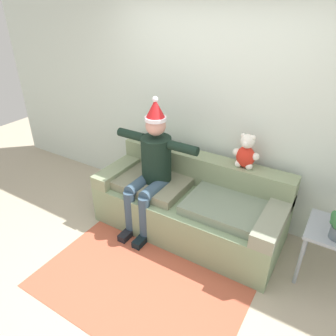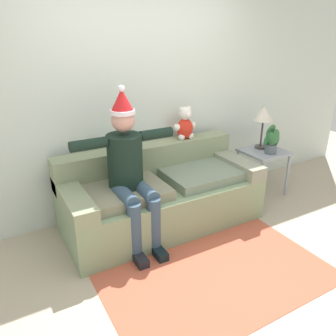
{
  "view_description": "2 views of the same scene",
  "coord_description": "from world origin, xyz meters",
  "px_view_note": "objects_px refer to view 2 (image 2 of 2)",
  "views": [
    {
      "loc": [
        1.33,
        -1.65,
        2.44
      ],
      "look_at": [
        -0.22,
        0.87,
        0.8
      ],
      "focal_mm": 33.31,
      "sensor_mm": 36.0,
      "label": 1
    },
    {
      "loc": [
        -1.53,
        -1.87,
        1.97
      ],
      "look_at": [
        -0.03,
        0.79,
        0.73
      ],
      "focal_mm": 35.64,
      "sensor_mm": 36.0,
      "label": 2
    }
  ],
  "objects_px": {
    "side_table": "(263,158)",
    "potted_plant": "(272,140)",
    "table_lamp": "(264,116)",
    "person_seated": "(129,168)",
    "teddy_bear": "(185,124)",
    "couch": "(161,195)"
  },
  "relations": [
    {
      "from": "person_seated",
      "to": "potted_plant",
      "type": "relative_size",
      "value": 4.09
    },
    {
      "from": "couch",
      "to": "person_seated",
      "type": "relative_size",
      "value": 1.36
    },
    {
      "from": "person_seated",
      "to": "couch",
      "type": "bearing_deg",
      "value": 20.9
    },
    {
      "from": "teddy_bear",
      "to": "side_table",
      "type": "distance_m",
      "value": 1.17
    },
    {
      "from": "couch",
      "to": "table_lamp",
      "type": "bearing_deg",
      "value": 3.97
    },
    {
      "from": "person_seated",
      "to": "side_table",
      "type": "relative_size",
      "value": 2.64
    },
    {
      "from": "teddy_bear",
      "to": "side_table",
      "type": "bearing_deg",
      "value": -15.66
    },
    {
      "from": "side_table",
      "to": "potted_plant",
      "type": "xyz_separation_m",
      "value": [
        -0.01,
        -0.11,
        0.26
      ]
    },
    {
      "from": "person_seated",
      "to": "teddy_bear",
      "type": "bearing_deg",
      "value": 26.62
    },
    {
      "from": "side_table",
      "to": "table_lamp",
      "type": "bearing_deg",
      "value": 75.11
    },
    {
      "from": "person_seated",
      "to": "table_lamp",
      "type": "bearing_deg",
      "value": 7.8
    },
    {
      "from": "potted_plant",
      "to": "table_lamp",
      "type": "bearing_deg",
      "value": 80.4
    },
    {
      "from": "person_seated",
      "to": "teddy_bear",
      "type": "distance_m",
      "value": 1.03
    },
    {
      "from": "couch",
      "to": "teddy_bear",
      "type": "height_order",
      "value": "teddy_bear"
    },
    {
      "from": "side_table",
      "to": "table_lamp",
      "type": "relative_size",
      "value": 1.08
    },
    {
      "from": "teddy_bear",
      "to": "potted_plant",
      "type": "xyz_separation_m",
      "value": [
        1.01,
        -0.4,
        -0.24
      ]
    },
    {
      "from": "teddy_bear",
      "to": "side_table",
      "type": "relative_size",
      "value": 0.65
    },
    {
      "from": "couch",
      "to": "potted_plant",
      "type": "distance_m",
      "value": 1.55
    },
    {
      "from": "teddy_bear",
      "to": "potted_plant",
      "type": "height_order",
      "value": "teddy_bear"
    },
    {
      "from": "teddy_bear",
      "to": "table_lamp",
      "type": "relative_size",
      "value": 0.7
    },
    {
      "from": "person_seated",
      "to": "side_table",
      "type": "distance_m",
      "value": 1.95
    },
    {
      "from": "couch",
      "to": "side_table",
      "type": "relative_size",
      "value": 3.6
    }
  ]
}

